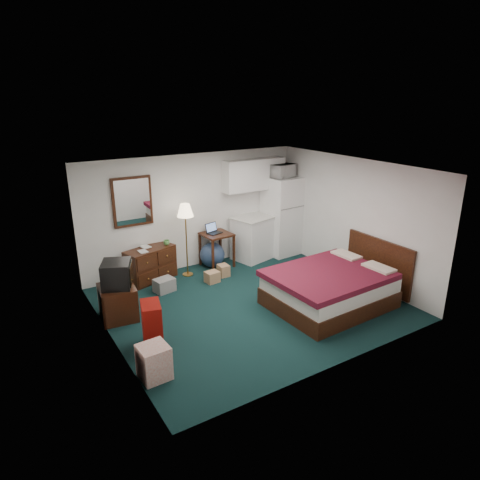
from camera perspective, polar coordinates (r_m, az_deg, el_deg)
floor at (r=8.00m, az=1.25°, el=-8.46°), size 5.00×4.50×0.01m
ceiling at (r=7.20m, az=1.39°, el=9.49°), size 5.00×4.50×0.01m
walls at (r=7.51m, az=1.31°, el=0.04°), size 5.01×4.51×2.50m
mirror at (r=8.79m, az=-14.17°, el=4.99°), size 0.80×0.06×1.00m
upper_cabinets at (r=9.79m, az=1.85°, el=8.73°), size 1.50×0.35×0.70m
headboard at (r=8.74m, az=17.96°, el=-3.03°), size 0.06×1.56×1.00m
dresser at (r=9.02m, az=-11.85°, el=-3.17°), size 1.11×0.74×0.70m
floor_lamp at (r=8.99m, az=-7.16°, el=-0.04°), size 0.40×0.40×1.56m
desk at (r=9.55m, az=-3.11°, el=-1.31°), size 0.64×0.64×0.77m
exercise_ball at (r=9.56m, az=-3.72°, el=-1.98°), size 0.67×0.67×0.55m
kitchen_counter at (r=9.97m, az=1.82°, el=0.25°), size 1.03×0.88×0.98m
fridge at (r=10.25m, az=5.57°, el=3.25°), size 0.82×0.82×1.86m
bed at (r=7.97m, az=11.82°, el=-6.37°), size 2.12×1.68×0.66m
tv_stand at (r=7.69m, az=-15.98°, el=-8.00°), size 0.66×0.71×0.59m
suitcase at (r=6.73m, az=-11.65°, el=-11.06°), size 0.38×0.50×0.72m
retail_box at (r=6.12m, az=-11.39°, el=-15.65°), size 0.40×0.40×0.48m
file_bin at (r=8.54m, az=-10.06°, el=-5.93°), size 0.42×0.35×0.26m
cardboard_box_a at (r=8.83m, az=-3.73°, el=-4.93°), size 0.30×0.26×0.23m
cardboard_box_b at (r=9.11m, az=-2.23°, el=-4.07°), size 0.21×0.25×0.25m
laptop at (r=9.40m, az=-3.41°, el=1.52°), size 0.37×0.33×0.21m
crt_tv at (r=7.49m, az=-16.13°, el=-4.41°), size 0.65×0.66×0.44m
microwave at (r=9.93m, az=5.66°, el=9.36°), size 0.62×0.44×0.38m
book_a at (r=8.67m, az=-13.37°, el=-0.98°), size 0.16×0.02×0.22m
book_b at (r=8.90m, az=-13.06°, el=-0.36°), size 0.18×0.05×0.24m
mug at (r=9.02m, az=-9.77°, el=-0.25°), size 0.13×0.10×0.13m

